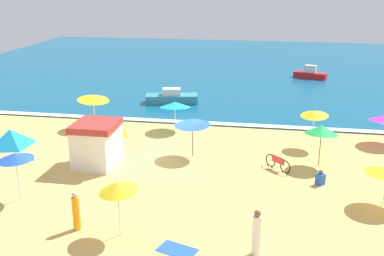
% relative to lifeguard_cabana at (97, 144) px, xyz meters
% --- Properties ---
extents(ground_plane, '(60.00, 60.00, 0.00)m').
position_rel_lifeguard_cabana_xyz_m(ground_plane, '(3.90, 1.96, -1.24)').
color(ground_plane, '#EDBC60').
extents(ocean_water, '(60.00, 44.00, 0.10)m').
position_rel_lifeguard_cabana_xyz_m(ocean_water, '(3.90, 29.96, -1.19)').
color(ocean_water, '#0F567A').
rests_on(ocean_water, ground_plane).
extents(wave_breaker_foam, '(57.00, 0.70, 0.01)m').
position_rel_lifeguard_cabana_xyz_m(wave_breaker_foam, '(3.90, 8.26, -1.14)').
color(wave_breaker_foam, white).
rests_on(wave_breaker_foam, ocean_water).
extents(lifeguard_cabana, '(2.26, 2.51, 2.44)m').
position_rel_lifeguard_cabana_xyz_m(lifeguard_cabana, '(0.00, 0.00, 0.00)').
color(lifeguard_cabana, white).
rests_on(lifeguard_cabana, ground_plane).
extents(beach_umbrella_1, '(2.89, 2.89, 2.26)m').
position_rel_lifeguard_cabana_xyz_m(beach_umbrella_1, '(4.84, 2.20, 0.78)').
color(beach_umbrella_1, '#4C3823').
rests_on(beach_umbrella_1, ground_plane).
extents(beach_umbrella_3, '(2.37, 2.39, 2.04)m').
position_rel_lifeguard_cabana_xyz_m(beach_umbrella_3, '(2.90, 6.71, 0.50)').
color(beach_umbrella_3, silver).
rests_on(beach_umbrella_3, ground_plane).
extents(beach_umbrella_4, '(2.27, 2.27, 2.34)m').
position_rel_lifeguard_cabana_xyz_m(beach_umbrella_4, '(-2.03, -4.57, 0.90)').
color(beach_umbrella_4, silver).
rests_on(beach_umbrella_4, ground_plane).
extents(beach_umbrella_5, '(2.14, 2.14, 2.38)m').
position_rel_lifeguard_cabana_xyz_m(beach_umbrella_5, '(3.47, -6.74, 0.86)').
color(beach_umbrella_5, silver).
rests_on(beach_umbrella_5, ground_plane).
extents(beach_umbrella_7, '(2.94, 2.93, 2.37)m').
position_rel_lifeguard_cabana_xyz_m(beach_umbrella_7, '(-2.58, 6.27, 0.84)').
color(beach_umbrella_7, silver).
rests_on(beach_umbrella_7, ground_plane).
extents(beach_umbrella_8, '(2.24, 2.24, 2.37)m').
position_rel_lifeguard_cabana_xyz_m(beach_umbrella_8, '(11.67, 4.86, 0.88)').
color(beach_umbrella_8, silver).
rests_on(beach_umbrella_8, ground_plane).
extents(beach_umbrella_9, '(2.24, 2.26, 2.37)m').
position_rel_lifeguard_cabana_xyz_m(beach_umbrella_9, '(11.84, 2.02, 0.80)').
color(beach_umbrella_9, '#4C3823').
rests_on(beach_umbrella_9, ground_plane).
extents(beach_tent, '(2.80, 2.88, 1.12)m').
position_rel_lifeguard_cabana_xyz_m(beach_tent, '(-6.16, 1.79, -0.68)').
color(beach_tent, '#1999D8').
rests_on(beach_tent, ground_plane).
extents(parked_bicycle, '(1.32, 1.34, 0.76)m').
position_rel_lifeguard_cabana_xyz_m(parked_bicycle, '(9.64, 1.05, -0.86)').
color(parked_bicycle, black).
rests_on(parked_bicycle, ground_plane).
extents(beachgoer_0, '(0.41, 0.41, 1.66)m').
position_rel_lifeguard_cabana_xyz_m(beachgoer_0, '(1.61, -6.59, -0.45)').
color(beachgoer_0, orange).
rests_on(beachgoer_0, ground_plane).
extents(beachgoer_1, '(0.44, 0.44, 1.83)m').
position_rel_lifeguard_cabana_xyz_m(beachgoer_1, '(8.84, -7.17, -0.37)').
color(beachgoer_1, white).
rests_on(beachgoer_1, ground_plane).
extents(beachgoer_6, '(0.52, 0.52, 0.78)m').
position_rel_lifeguard_cabana_xyz_m(beachgoer_6, '(11.71, -0.50, -0.91)').
color(beachgoer_6, blue).
rests_on(beachgoer_6, ground_plane).
extents(beach_towel_0, '(1.71, 1.51, 0.01)m').
position_rel_lifeguard_cabana_xyz_m(beach_towel_0, '(-4.57, -0.26, -1.24)').
color(beach_towel_0, blue).
rests_on(beach_towel_0, ground_plane).
extents(beach_towel_1, '(1.67, 1.30, 0.01)m').
position_rel_lifeguard_cabana_xyz_m(beach_towel_1, '(5.92, -7.41, -1.24)').
color(beach_towel_1, blue).
rests_on(beach_towel_1, ground_plane).
extents(beach_towel_2, '(1.60, 1.95, 0.01)m').
position_rel_lifeguard_cabana_xyz_m(beach_towel_2, '(-0.54, 5.21, -1.24)').
color(beach_towel_2, orange).
rests_on(beach_towel_2, ground_plane).
extents(small_boat_0, '(4.31, 2.21, 1.17)m').
position_rel_lifeguard_cabana_xyz_m(small_boat_0, '(1.25, 13.14, -0.73)').
color(small_boat_0, teal).
rests_on(small_boat_0, ocean_water).
extents(small_boat_1, '(3.31, 1.93, 1.29)m').
position_rel_lifeguard_cabana_xyz_m(small_boat_1, '(12.83, 24.72, -0.72)').
color(small_boat_1, red).
rests_on(small_boat_1, ocean_water).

